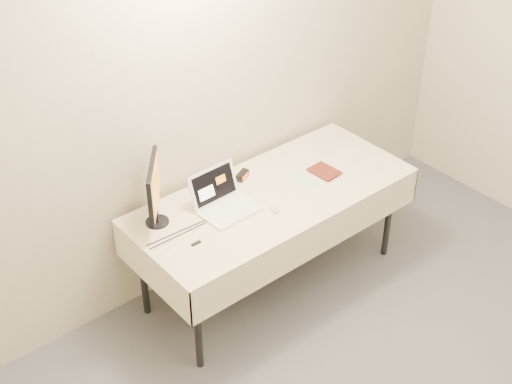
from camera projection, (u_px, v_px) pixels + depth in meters
back_wall at (226, 81)px, 4.43m from camera, size 4.00×0.10×2.70m
table at (273, 202)px, 4.53m from camera, size 1.86×0.81×0.74m
laptop at (223, 200)px, 4.34m from camera, size 0.35×0.32×0.23m
monitor at (154, 189)px, 4.11m from camera, size 0.27×0.33×0.42m
book at (318, 165)px, 4.59m from camera, size 0.14×0.03×0.19m
alarm_clock at (242, 175)px, 4.62m from camera, size 0.12×0.09×0.04m
clicker at (274, 210)px, 4.34m from camera, size 0.05×0.08×0.02m
paper_form at (303, 180)px, 4.62m from camera, size 0.17×0.29×0.00m
usb_dongle at (196, 243)px, 4.08m from camera, size 0.06×0.02×0.01m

